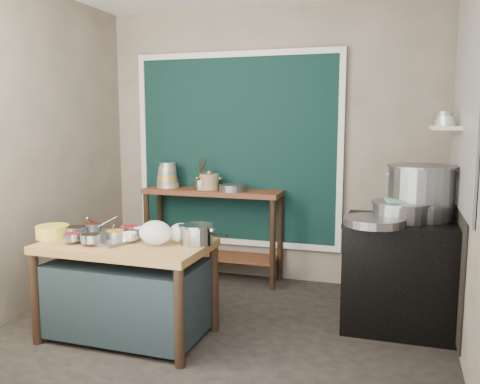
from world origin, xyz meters
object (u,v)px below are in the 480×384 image
(utensil_cup, at_px, (202,184))
(stove_block, at_px, (402,276))
(back_counter, at_px, (213,234))
(steamer, at_px, (401,211))
(condiment_tray, at_px, (105,238))
(yellow_basin, at_px, (53,232))
(ceramic_crock, at_px, (209,183))
(saucepan, at_px, (196,234))
(stock_pot, at_px, (421,192))
(prep_table, at_px, (127,290))

(utensil_cup, bearing_deg, stove_block, -19.50)
(back_counter, distance_m, steamer, 2.08)
(back_counter, xyz_separation_m, condiment_tray, (-0.31, -1.54, 0.29))
(condiment_tray, bearing_deg, back_counter, 78.81)
(utensil_cup, bearing_deg, yellow_basin, -110.70)
(utensil_cup, relative_size, ceramic_crock, 0.80)
(saucepan, bearing_deg, utensil_cup, 119.80)
(stock_pot, distance_m, steamer, 0.25)
(ceramic_crock, bearing_deg, stove_block, -20.36)
(saucepan, relative_size, stock_pot, 0.49)
(ceramic_crock, height_order, steamer, ceramic_crock)
(saucepan, xyz_separation_m, ceramic_crock, (-0.46, 1.45, 0.20))
(prep_table, height_order, stock_pot, stock_pot)
(prep_table, xyz_separation_m, steamer, (1.97, 0.81, 0.58))
(condiment_tray, xyz_separation_m, utensil_cup, (0.19, 1.53, 0.24))
(steamer, bearing_deg, saucepan, -154.32)
(back_counter, relative_size, ceramic_crock, 6.90)
(back_counter, height_order, yellow_basin, back_counter)
(yellow_basin, bearing_deg, condiment_tray, 11.12)
(saucepan, bearing_deg, ceramic_crock, 116.92)
(stove_block, bearing_deg, ceramic_crock, 159.64)
(prep_table, distance_m, back_counter, 1.59)
(yellow_basin, bearing_deg, stock_pot, 20.08)
(ceramic_crock, bearing_deg, prep_table, -92.51)
(ceramic_crock, bearing_deg, steamer, -21.86)
(ceramic_crock, bearing_deg, saucepan, -72.60)
(stove_block, xyz_separation_m, stock_pot, (0.11, 0.10, 0.67))
(stove_block, height_order, utensil_cup, utensil_cup)
(back_counter, bearing_deg, prep_table, -93.62)
(saucepan, relative_size, utensil_cup, 1.59)
(stock_pot, relative_size, steamer, 1.17)
(condiment_tray, xyz_separation_m, yellow_basin, (-0.41, -0.08, 0.04))
(back_counter, height_order, saucepan, back_counter)
(prep_table, xyz_separation_m, utensil_cup, (-0.01, 1.56, 0.63))
(stove_block, relative_size, yellow_basin, 3.55)
(back_counter, xyz_separation_m, stock_pot, (2.01, -0.63, 0.62))
(stove_block, relative_size, stock_pot, 1.64)
(prep_table, bearing_deg, saucepan, 12.79)
(condiment_tray, bearing_deg, steamer, 19.49)
(stove_block, relative_size, ceramic_crock, 4.28)
(yellow_basin, bearing_deg, utensil_cup, 69.30)
(saucepan, distance_m, utensil_cup, 1.56)
(yellow_basin, xyz_separation_m, saucepan, (1.14, 0.16, 0.02))
(stove_block, bearing_deg, yellow_basin, -161.14)
(condiment_tray, bearing_deg, yellow_basin, -168.88)
(saucepan, distance_m, ceramic_crock, 1.54)
(prep_table, bearing_deg, utensil_cup, 91.17)
(utensil_cup, relative_size, stock_pot, 0.31)
(condiment_tray, xyz_separation_m, ceramic_crock, (0.27, 1.53, 0.26))
(back_counter, distance_m, stove_block, 2.04)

